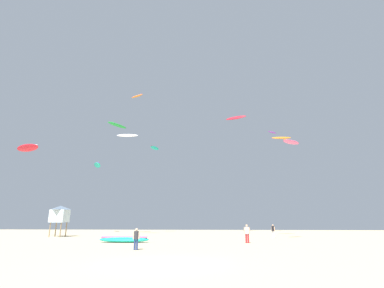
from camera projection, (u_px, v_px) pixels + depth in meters
name	position (u px, v px, depth m)	size (l,w,h in m)	color
ground_plane	(162.00, 264.00, 14.25)	(120.00, 120.00, 0.00)	beige
person_foreground	(136.00, 237.00, 21.28)	(0.51, 0.35, 1.54)	navy
person_midground	(273.00, 230.00, 37.53)	(0.39, 0.44, 1.65)	silver
person_left	(247.00, 232.00, 28.14)	(0.57, 0.39, 1.75)	#B21E23
kite_grounded_near	(124.00, 239.00, 28.70)	(5.03, 1.54, 0.65)	#19B29E
lifeguard_tower	(60.00, 214.00, 39.85)	(2.30, 2.30, 4.15)	#8C704C
kite_aloft_0	(127.00, 135.00, 47.48)	(3.57, 1.29, 0.86)	white
kite_aloft_1	(27.00, 148.00, 38.27)	(4.36, 2.73, 1.06)	red
kite_aloft_2	(291.00, 142.00, 34.52)	(2.73, 2.43, 0.46)	#E5598C
kite_aloft_3	(272.00, 132.00, 58.56)	(2.32, 2.11, 0.39)	purple
kite_aloft_4	(97.00, 165.00, 56.59)	(3.18, 4.60, 0.91)	#19B29E
kite_aloft_5	(117.00, 125.00, 51.53)	(3.13, 4.30, 0.53)	green
kite_aloft_6	(281.00, 138.00, 43.88)	(2.94, 0.96, 0.60)	orange
kite_aloft_7	(236.00, 118.00, 57.86)	(4.34, 2.75, 1.07)	red
kite_aloft_8	(137.00, 96.00, 52.81)	(2.70, 1.96, 0.54)	orange
kite_aloft_9	(155.00, 148.00, 56.68)	(1.71, 2.90, 0.59)	#19B29E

